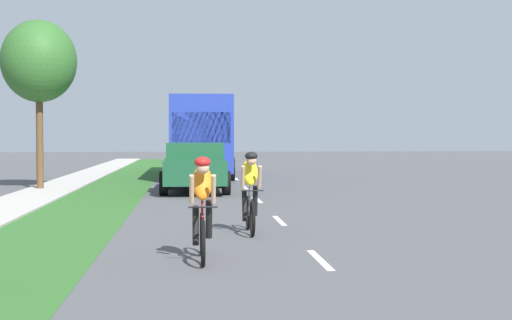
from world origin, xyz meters
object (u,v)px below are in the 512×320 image
(suv_black, at_px, (199,148))
(street_tree_near, at_px, (39,62))
(cyclist_lead, at_px, (202,207))
(pickup_dark_green, at_px, (195,167))
(bus_blue, at_px, (200,133))
(cyclist_trailing, at_px, (250,191))

(suv_black, distance_m, street_tree_near, 26.91)
(cyclist_lead, xyz_separation_m, pickup_dark_green, (-0.04, 13.44, 0.02))
(bus_blue, bearing_deg, suv_black, 89.50)
(bus_blue, bearing_deg, cyclist_trailing, -87.93)
(cyclist_lead, relative_size, suv_black, 0.37)
(cyclist_trailing, relative_size, bus_blue, 0.15)
(pickup_dark_green, relative_size, street_tree_near, 0.87)
(bus_blue, xyz_separation_m, suv_black, (0.16, 17.87, -1.03))
(street_tree_near, bearing_deg, bus_blue, 55.59)
(bus_blue, distance_m, street_tree_near, 10.22)
(cyclist_trailing, height_order, suv_black, suv_black)
(cyclist_trailing, distance_m, pickup_dark_green, 10.47)
(suv_black, bearing_deg, pickup_dark_green, -90.92)
(bus_blue, bearing_deg, cyclist_lead, -90.62)
(cyclist_trailing, relative_size, suv_black, 0.37)
(pickup_dark_green, xyz_separation_m, suv_black, (0.44, 27.40, 0.12))
(cyclist_lead, distance_m, suv_black, 40.84)
(street_tree_near, bearing_deg, cyclist_lead, -70.07)
(cyclist_lead, bearing_deg, bus_blue, 89.38)
(cyclist_lead, distance_m, cyclist_trailing, 3.17)
(pickup_dark_green, height_order, suv_black, suv_black)
(cyclist_lead, distance_m, street_tree_near, 16.13)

